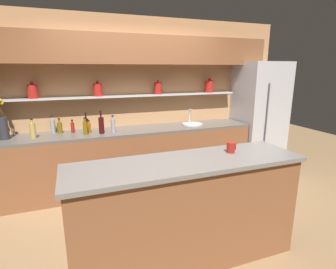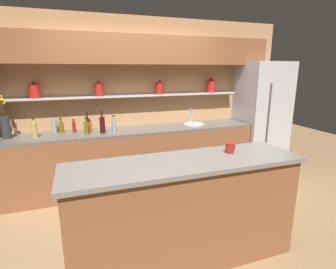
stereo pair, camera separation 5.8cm
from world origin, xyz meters
name	(u,v)px [view 2 (the right image)]	position (x,y,z in m)	size (l,w,h in m)	color
ground_plane	(165,226)	(0.00, 0.00, 0.00)	(12.00, 12.00, 0.00)	olive
back_wall_unit	(134,86)	(0.00, 1.53, 1.55)	(5.20, 0.44, 2.60)	tan
back_counter_unit	(136,158)	(-0.07, 1.24, 0.46)	(3.75, 0.62, 0.92)	brown
island_counter	(185,212)	(0.00, -0.57, 0.51)	(2.16, 0.61, 1.02)	brown
refrigerator	(261,118)	(2.21, 1.20, 0.97)	(0.77, 0.73, 1.94)	#B7B7BC
flower_vase	(5,124)	(-1.78, 1.26, 1.11)	(0.14, 0.15, 0.63)	#2D2D33
sink_fixture	(194,124)	(0.92, 1.25, 0.94)	(0.34, 0.34, 0.25)	#B7B7BC
bottle_wine_0	(88,124)	(-0.75, 1.35, 1.02)	(0.07, 0.07, 0.28)	#380C0C
bottle_spirit_1	(114,125)	(-0.39, 1.15, 1.02)	(0.06, 0.06, 0.25)	gray
bottle_oil_2	(61,127)	(-1.11, 1.36, 1.00)	(0.07, 0.07, 0.22)	brown
bottle_sauce_3	(90,127)	(-0.72, 1.26, 1.00)	(0.05, 0.05, 0.18)	#9E4C0A
bottle_spirit_4	(34,130)	(-1.44, 1.19, 1.03)	(0.07, 0.07, 0.27)	tan
bottle_sauce_5	(74,127)	(-0.94, 1.35, 1.00)	(0.05, 0.05, 0.19)	maroon
bottle_wine_6	(102,125)	(-0.55, 1.15, 1.04)	(0.07, 0.07, 0.32)	#380C0C
bottle_oil_7	(86,127)	(-0.77, 1.16, 1.02)	(0.06, 0.06, 0.24)	brown
bottle_spirit_8	(55,126)	(-1.20, 1.42, 1.02)	(0.07, 0.07, 0.25)	gray
coffee_mug	(230,148)	(0.50, -0.51, 1.07)	(0.10, 0.08, 0.10)	maroon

